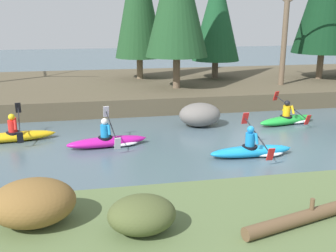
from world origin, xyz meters
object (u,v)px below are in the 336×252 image
boulder_midstream (200,115)px  kayaker_middle (254,150)px  driftwood_log (303,217)px  kayaker_lead (289,119)px  kayaker_far_back (16,135)px  kayaker_trailing (110,141)px

boulder_midstream → kayaker_middle: bearing=-78.8°
driftwood_log → kayaker_lead: bearing=47.9°
kayaker_middle → driftwood_log: size_ratio=1.12×
boulder_midstream → driftwood_log: bearing=-94.3°
kayaker_far_back → boulder_midstream: 7.00m
boulder_midstream → kayaker_far_back: bearing=-174.4°
kayaker_trailing → boulder_midstream: 4.16m
kayaker_far_back → driftwood_log: bearing=-62.9°
kayaker_trailing → boulder_midstream: (3.69, 1.90, 0.28)m
kayaker_lead → kayaker_far_back: size_ratio=0.99×
kayaker_trailing → boulder_midstream: kayaker_trailing is taller
kayaker_far_back → boulder_midstream: bearing=-3.7°
kayaker_trailing → driftwood_log: (3.01, -7.28, 0.68)m
kayaker_trailing → boulder_midstream: size_ratio=1.66×
kayaker_lead → kayaker_trailing: 7.57m
kayaker_middle → kayaker_far_back: same height
kayaker_far_back → boulder_midstream: kayaker_far_back is taller
kayaker_far_back → kayaker_lead: bearing=-7.6°
kayaker_lead → driftwood_log: bearing=-131.4°
kayaker_far_back → driftwood_log: kayaker_far_back is taller
kayaker_middle → kayaker_trailing: bearing=155.2°
kayaker_lead → boulder_midstream: bearing=159.6°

